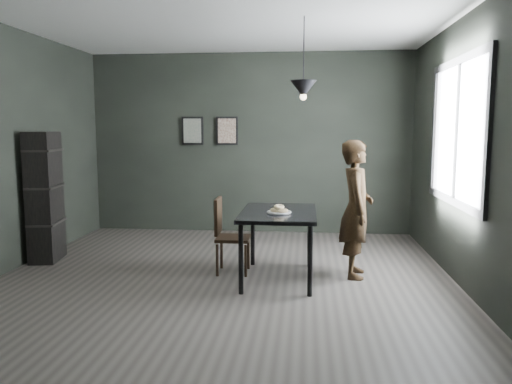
# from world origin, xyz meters

# --- Properties ---
(ground) EXTENTS (5.00, 5.00, 0.00)m
(ground) POSITION_xyz_m (0.00, 0.00, 0.00)
(ground) COLOR #34302D
(ground) RESTS_ON ground
(back_wall) EXTENTS (5.00, 0.10, 2.80)m
(back_wall) POSITION_xyz_m (0.00, 2.50, 1.40)
(back_wall) COLOR black
(back_wall) RESTS_ON ground
(ceiling) EXTENTS (5.00, 5.00, 0.02)m
(ceiling) POSITION_xyz_m (0.00, 0.00, 2.80)
(ceiling) COLOR silver
(ceiling) RESTS_ON ground
(window_assembly) EXTENTS (0.04, 1.96, 1.56)m
(window_assembly) POSITION_xyz_m (2.47, 0.20, 1.60)
(window_assembly) COLOR white
(window_assembly) RESTS_ON ground
(cafe_table) EXTENTS (0.80, 1.20, 0.75)m
(cafe_table) POSITION_xyz_m (0.60, 0.00, 0.67)
(cafe_table) COLOR black
(cafe_table) RESTS_ON ground
(white_plate) EXTENTS (0.23, 0.23, 0.01)m
(white_plate) POSITION_xyz_m (0.61, -0.14, 0.76)
(white_plate) COLOR white
(white_plate) RESTS_ON cafe_table
(donut_pile) EXTENTS (0.19, 0.15, 0.08)m
(donut_pile) POSITION_xyz_m (0.61, -0.14, 0.79)
(donut_pile) COLOR #F7E7C0
(donut_pile) RESTS_ON white_plate
(woman) EXTENTS (0.39, 0.57, 1.51)m
(woman) POSITION_xyz_m (1.44, 0.20, 0.76)
(woman) COLOR black
(woman) RESTS_ON ground
(wood_chair) EXTENTS (0.38, 0.38, 0.86)m
(wood_chair) POSITION_xyz_m (-0.00, 0.19, 0.49)
(wood_chair) COLOR black
(wood_chair) RESTS_ON ground
(shelf_unit) EXTENTS (0.38, 0.57, 1.60)m
(shelf_unit) POSITION_xyz_m (-2.32, 0.50, 0.80)
(shelf_unit) COLOR black
(shelf_unit) RESTS_ON ground
(pendant_lamp) EXTENTS (0.28, 0.28, 0.86)m
(pendant_lamp) POSITION_xyz_m (0.85, 0.10, 2.05)
(pendant_lamp) COLOR black
(pendant_lamp) RESTS_ON ground
(framed_print_left) EXTENTS (0.34, 0.04, 0.44)m
(framed_print_left) POSITION_xyz_m (-0.90, 2.47, 1.60)
(framed_print_left) COLOR black
(framed_print_left) RESTS_ON ground
(framed_print_right) EXTENTS (0.34, 0.04, 0.44)m
(framed_print_right) POSITION_xyz_m (-0.35, 2.47, 1.60)
(framed_print_right) COLOR black
(framed_print_right) RESTS_ON ground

